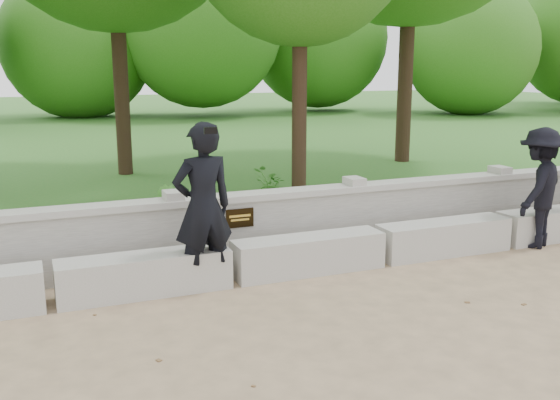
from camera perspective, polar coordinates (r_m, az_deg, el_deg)
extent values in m
plane|color=tan|center=(5.76, 1.53, -13.41)|extent=(80.00, 80.00, 0.00)
cube|color=#2C7126|center=(19.02, -15.78, 4.57)|extent=(40.00, 22.00, 0.25)
cube|color=beige|center=(7.11, -12.23, -6.67)|extent=(1.90, 0.45, 0.45)
cube|color=beige|center=(7.68, 2.66, -4.98)|extent=(1.90, 0.45, 0.45)
cube|color=beige|center=(8.68, 14.74, -3.34)|extent=(1.90, 0.45, 0.45)
cube|color=beige|center=(9.99, 23.97, -1.99)|extent=(1.90, 0.45, 0.45)
cube|color=#BBB9B1|center=(7.92, -6.06, -3.10)|extent=(12.50, 0.25, 0.82)
cube|color=beige|center=(7.82, -6.13, 0.08)|extent=(12.50, 0.35, 0.08)
cube|color=black|center=(7.83, -3.70, -1.66)|extent=(0.36, 0.02, 0.24)
imported|color=black|center=(6.95, -7.06, -0.68)|extent=(0.75, 0.54, 1.90)
cube|color=black|center=(6.45, -6.36, 6.33)|extent=(0.14, 0.04, 0.07)
imported|color=black|center=(9.33, 22.62, 1.03)|extent=(1.25, 1.06, 1.67)
cylinder|color=#382619|center=(13.43, -14.41, 11.94)|extent=(0.31, 0.31, 4.55)
cylinder|color=#382619|center=(10.21, 1.79, 9.69)|extent=(0.24, 0.24, 3.60)
cylinder|color=#382619|center=(15.12, 11.48, 13.12)|extent=(0.34, 0.34, 5.11)
imported|color=#458C2F|center=(8.43, -10.56, -1.04)|extent=(0.34, 0.41, 0.68)
imported|color=#458C2F|center=(10.43, -0.92, 1.39)|extent=(0.65, 0.61, 0.58)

